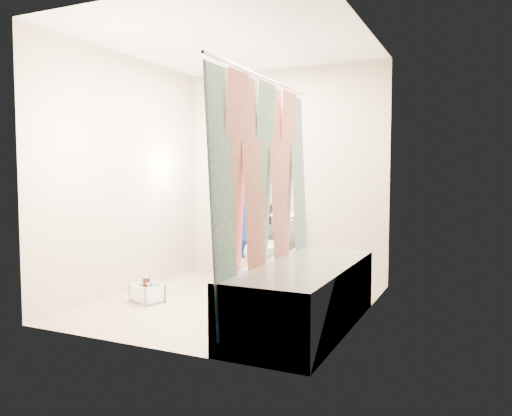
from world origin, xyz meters
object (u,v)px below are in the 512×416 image
at_px(toilet, 268,249).
at_px(cleaning_caddy, 148,294).
at_px(bathtub, 303,294).
at_px(plumber, 239,200).

height_order(toilet, cleaning_caddy, toilet).
xyz_separation_m(bathtub, cleaning_caddy, (-1.58, 0.11, -0.19)).
bearing_deg(plumber, cleaning_caddy, -24.79).
bearing_deg(bathtub, plumber, 134.41).
height_order(plumber, cleaning_caddy, plumber).
xyz_separation_m(bathtub, plumber, (-1.14, 1.16, 0.65)).
bearing_deg(bathtub, cleaning_caddy, 175.84).
bearing_deg(cleaning_caddy, toilet, 77.97).
height_order(bathtub, plumber, plumber).
height_order(bathtub, cleaning_caddy, bathtub).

